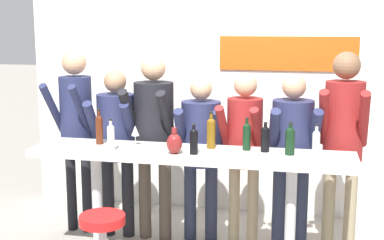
{
  "coord_description": "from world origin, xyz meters",
  "views": [
    {
      "loc": [
        0.94,
        -4.28,
        2.11
      ],
      "look_at": [
        0.0,
        0.08,
        1.28
      ],
      "focal_mm": 50.0,
      "sensor_mm": 36.0,
      "label": 1
    }
  ],
  "objects_px": {
    "wine_bottle_3": "(290,140)",
    "wine_bottle_2": "(99,128)",
    "person_far_right": "(343,130)",
    "wine_bottle_7": "(194,140)",
    "person_far_left": "(76,119)",
    "wine_bottle_0": "(247,135)",
    "decorative_vase": "(174,143)",
    "person_right": "(292,144)",
    "wine_glass_0": "(135,131)",
    "wine_bottle_4": "(211,132)",
    "person_center_right": "(244,140)",
    "person_center_left": "(154,127)",
    "wine_bottle_5": "(316,143)",
    "tasting_table": "(190,169)",
    "person_left": "(116,135)",
    "person_center": "(201,142)",
    "wine_bottle_1": "(111,136)",
    "wine_bottle_6": "(265,138)"
  },
  "relations": [
    {
      "from": "person_far_left",
      "to": "wine_bottle_3",
      "type": "height_order",
      "value": "person_far_left"
    },
    {
      "from": "person_center",
      "to": "wine_bottle_3",
      "type": "distance_m",
      "value": 1.02
    },
    {
      "from": "person_left",
      "to": "decorative_vase",
      "type": "height_order",
      "value": "person_left"
    },
    {
      "from": "person_right",
      "to": "person_center_left",
      "type": "bearing_deg",
      "value": 171.86
    },
    {
      "from": "tasting_table",
      "to": "wine_bottle_5",
      "type": "xyz_separation_m",
      "value": [
        1.03,
        -0.02,
        0.28
      ]
    },
    {
      "from": "person_far_left",
      "to": "wine_bottle_5",
      "type": "xyz_separation_m",
      "value": [
        2.31,
        -0.57,
        -0.0
      ]
    },
    {
      "from": "wine_bottle_5",
      "to": "wine_glass_0",
      "type": "height_order",
      "value": "wine_bottle_5"
    },
    {
      "from": "person_far_right",
      "to": "wine_glass_0",
      "type": "relative_size",
      "value": 10.47
    },
    {
      "from": "person_right",
      "to": "wine_bottle_2",
      "type": "relative_size",
      "value": 5.21
    },
    {
      "from": "wine_bottle_7",
      "to": "tasting_table",
      "type": "bearing_deg",
      "value": 118.27
    },
    {
      "from": "wine_bottle_7",
      "to": "decorative_vase",
      "type": "height_order",
      "value": "wine_bottle_7"
    },
    {
      "from": "wine_bottle_5",
      "to": "wine_bottle_2",
      "type": "bearing_deg",
      "value": 176.85
    },
    {
      "from": "tasting_table",
      "to": "person_far_right",
      "type": "distance_m",
      "value": 1.41
    },
    {
      "from": "person_right",
      "to": "wine_glass_0",
      "type": "height_order",
      "value": "person_right"
    },
    {
      "from": "person_right",
      "to": "wine_bottle_7",
      "type": "xyz_separation_m",
      "value": [
        -0.78,
        -0.6,
        0.14
      ]
    },
    {
      "from": "person_far_left",
      "to": "wine_bottle_7",
      "type": "relative_size",
      "value": 7.24
    },
    {
      "from": "person_left",
      "to": "person_far_right",
      "type": "bearing_deg",
      "value": -2.02
    },
    {
      "from": "wine_bottle_0",
      "to": "wine_glass_0",
      "type": "xyz_separation_m",
      "value": [
        -0.98,
        -0.03,
        -0.0
      ]
    },
    {
      "from": "person_center",
      "to": "wine_bottle_5",
      "type": "distance_m",
      "value": 1.23
    },
    {
      "from": "wine_bottle_2",
      "to": "person_far_left",
      "type": "bearing_deg",
      "value": 132.98
    },
    {
      "from": "wine_bottle_7",
      "to": "decorative_vase",
      "type": "xyz_separation_m",
      "value": [
        -0.16,
        -0.02,
        -0.03
      ]
    },
    {
      "from": "wine_bottle_0",
      "to": "wine_bottle_6",
      "type": "distance_m",
      "value": 0.16
    },
    {
      "from": "wine_bottle_2",
      "to": "wine_bottle_3",
      "type": "relative_size",
      "value": 1.18
    },
    {
      "from": "person_center",
      "to": "wine_bottle_7",
      "type": "xyz_separation_m",
      "value": [
        0.08,
        -0.68,
        0.17
      ]
    },
    {
      "from": "person_right",
      "to": "wine_bottle_4",
      "type": "relative_size",
      "value": 5.17
    },
    {
      "from": "decorative_vase",
      "to": "person_right",
      "type": "bearing_deg",
      "value": 33.45
    },
    {
      "from": "person_left",
      "to": "wine_bottle_2",
      "type": "xyz_separation_m",
      "value": [
        0.0,
        -0.43,
        0.15
      ]
    },
    {
      "from": "tasting_table",
      "to": "wine_bottle_2",
      "type": "relative_size",
      "value": 8.67
    },
    {
      "from": "person_far_left",
      "to": "wine_bottle_5",
      "type": "relative_size",
      "value": 6.69
    },
    {
      "from": "person_left",
      "to": "wine_bottle_7",
      "type": "distance_m",
      "value": 1.09
    },
    {
      "from": "wine_bottle_3",
      "to": "wine_bottle_2",
      "type": "bearing_deg",
      "value": 178.72
    },
    {
      "from": "person_far_right",
      "to": "wine_bottle_7",
      "type": "xyz_separation_m",
      "value": [
        -1.22,
        -0.63,
        -0.01
      ]
    },
    {
      "from": "person_far_left",
      "to": "person_center",
      "type": "distance_m",
      "value": 1.27
    },
    {
      "from": "wine_bottle_3",
      "to": "wine_bottle_4",
      "type": "height_order",
      "value": "wine_bottle_4"
    },
    {
      "from": "wine_bottle_1",
      "to": "wine_bottle_6",
      "type": "xyz_separation_m",
      "value": [
        1.27,
        0.24,
        -0.01
      ]
    },
    {
      "from": "person_far_left",
      "to": "wine_bottle_0",
      "type": "distance_m",
      "value": 1.79
    },
    {
      "from": "wine_bottle_7",
      "to": "wine_bottle_1",
      "type": "bearing_deg",
      "value": -177.34
    },
    {
      "from": "wine_glass_0",
      "to": "decorative_vase",
      "type": "distance_m",
      "value": 0.47
    },
    {
      "from": "person_center",
      "to": "wine_bottle_1",
      "type": "bearing_deg",
      "value": -137.31
    },
    {
      "from": "person_far_left",
      "to": "wine_bottle_3",
      "type": "xyz_separation_m",
      "value": [
        2.1,
        -0.5,
        -0.0
      ]
    },
    {
      "from": "person_center_right",
      "to": "wine_bottle_7",
      "type": "relative_size",
      "value": 6.52
    },
    {
      "from": "person_far_left",
      "to": "decorative_vase",
      "type": "relative_size",
      "value": 8.35
    },
    {
      "from": "tasting_table",
      "to": "person_right",
      "type": "relative_size",
      "value": 1.67
    },
    {
      "from": "person_right",
      "to": "wine_bottle_4",
      "type": "bearing_deg",
      "value": -159.15
    },
    {
      "from": "wine_bottle_3",
      "to": "wine_bottle_6",
      "type": "distance_m",
      "value": 0.22
    },
    {
      "from": "wine_bottle_0",
      "to": "wine_bottle_5",
      "type": "relative_size",
      "value": 1.02
    },
    {
      "from": "wine_bottle_4",
      "to": "decorative_vase",
      "type": "bearing_deg",
      "value": -135.57
    },
    {
      "from": "person_left",
      "to": "decorative_vase",
      "type": "bearing_deg",
      "value": -43.08
    },
    {
      "from": "wine_bottle_1",
      "to": "wine_bottle_7",
      "type": "distance_m",
      "value": 0.71
    },
    {
      "from": "person_center_right",
      "to": "person_center_left",
      "type": "bearing_deg",
      "value": -172.96
    }
  ]
}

